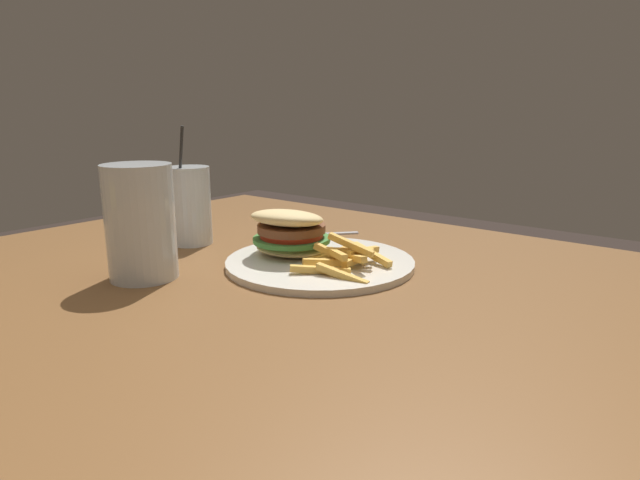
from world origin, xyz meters
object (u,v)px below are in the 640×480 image
object	(u,v)px
meal_plate_near	(307,248)
spoon	(288,233)
juice_glass	(190,209)
beer_glass	(141,226)

from	to	relation	value
meal_plate_near	spoon	xyz separation A→B (m)	(0.14, -0.11, -0.02)
meal_plate_near	juice_glass	distance (m)	0.24
spoon	meal_plate_near	bearing A→B (deg)	92.51
spoon	juice_glass	bearing A→B (deg)	6.73
meal_plate_near	beer_glass	xyz separation A→B (m)	(0.13, 0.19, 0.05)
beer_glass	juice_glass	world-z (taller)	juice_glass
beer_glass	spoon	size ratio (longest dim) A/B	1.10
beer_glass	spoon	world-z (taller)	beer_glass
juice_glass	spoon	size ratio (longest dim) A/B	1.41
beer_glass	juice_glass	bearing A→B (deg)	-57.51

